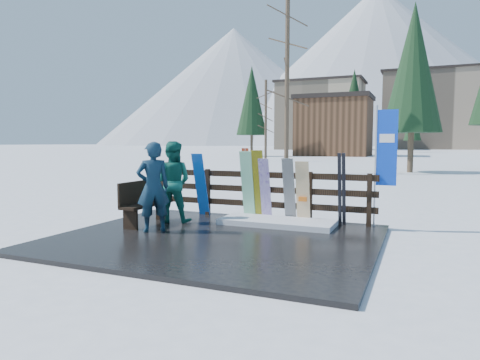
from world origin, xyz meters
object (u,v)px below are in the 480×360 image
at_px(snowboard_4, 289,190).
at_px(person_front, 153,187).
at_px(snowboard_0, 201,185).
at_px(person_back, 172,182).
at_px(bench, 144,201).
at_px(snowboard_3, 265,190).
at_px(snowboard_2, 259,185).
at_px(rental_flag, 384,152).
at_px(snowboard_5, 303,192).
at_px(snowboard_1, 248,185).

xyz_separation_m(snowboard_4, person_front, (-2.26, -2.03, 0.18)).
bearing_deg(snowboard_0, person_back, -101.56).
height_order(bench, snowboard_0, snowboard_0).
xyz_separation_m(snowboard_3, person_back, (-1.88, -0.99, 0.20)).
bearing_deg(snowboard_0, snowboard_4, -0.00).
relative_size(snowboard_2, rental_flag, 0.64).
xyz_separation_m(snowboard_0, snowboard_2, (1.53, 0.00, 0.05)).
relative_size(snowboard_0, rental_flag, 0.61).
bearing_deg(snowboard_2, snowboard_5, 0.00).
xyz_separation_m(snowboard_2, person_back, (-1.73, -0.99, 0.10)).
relative_size(snowboard_0, person_back, 0.87).
distance_m(snowboard_3, snowboard_4, 0.57).
relative_size(snowboard_5, person_back, 0.77).
distance_m(snowboard_1, snowboard_5, 1.33).
distance_m(snowboard_2, person_back, 2.00).
xyz_separation_m(snowboard_2, snowboard_5, (1.04, 0.00, -0.12)).
bearing_deg(person_back, rental_flag, -178.80).
height_order(snowboard_3, snowboard_5, snowboard_3).
xyz_separation_m(bench, person_back, (0.44, 0.46, 0.40)).
height_order(snowboard_4, person_front, person_front).
bearing_deg(snowboard_0, bench, -113.71).
bearing_deg(snowboard_3, person_front, -129.80).
xyz_separation_m(snowboard_0, rental_flag, (4.25, 0.27, 0.83)).
distance_m(bench, snowboard_0, 1.61).
bearing_deg(person_back, snowboard_5, -174.98).
bearing_deg(bench, snowboard_1, 37.65).
height_order(snowboard_5, rental_flag, rental_flag).
distance_m(bench, snowboard_5, 3.53).
distance_m(snowboard_1, snowboard_3, 0.45).
bearing_deg(person_back, person_front, 86.11).
distance_m(snowboard_1, snowboard_2, 0.29).
relative_size(rental_flag, person_front, 1.42).
xyz_separation_m(snowboard_2, person_front, (-1.54, -2.03, 0.09)).
height_order(snowboard_5, person_back, person_back).
relative_size(snowboard_2, snowboard_4, 1.11).
xyz_separation_m(snowboard_1, person_back, (-1.45, -0.99, 0.11)).
height_order(snowboard_1, rental_flag, rental_flag).
height_order(snowboard_1, snowboard_3, snowboard_1).
xyz_separation_m(snowboard_1, rental_flag, (3.01, 0.27, 0.80)).
bearing_deg(snowboard_3, snowboard_1, -180.00).
bearing_deg(rental_flag, bench, -160.61).
bearing_deg(person_back, snowboard_2, -164.90).
xyz_separation_m(snowboard_1, snowboard_3, (0.44, 0.00, -0.08)).
distance_m(bench, person_front, 0.94).
relative_size(snowboard_1, person_back, 0.89).
relative_size(snowboard_4, person_back, 0.82).
height_order(snowboard_2, snowboard_4, snowboard_2).
bearing_deg(snowboard_1, bench, -142.35).
distance_m(bench, snowboard_1, 2.39).
distance_m(snowboard_4, rental_flag, 2.20).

